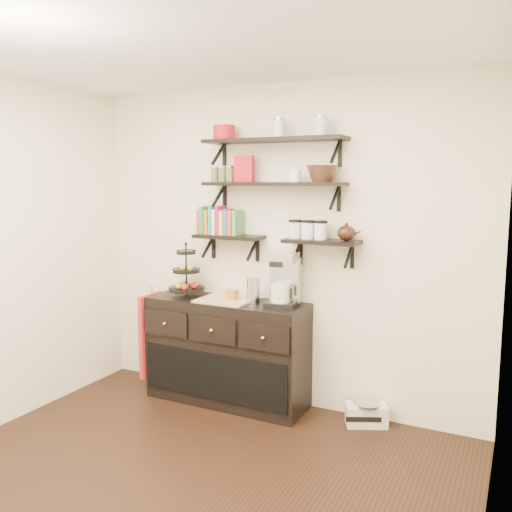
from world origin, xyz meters
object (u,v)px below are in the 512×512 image
object	(u,v)px
fruit_stand	(187,278)
radio	(367,414)
sideboard	(227,351)
coffee_maker	(283,280)

from	to	relation	value
fruit_stand	radio	world-z (taller)	fruit_stand
sideboard	fruit_stand	xyz separation A→B (m)	(-0.40, 0.00, 0.60)
sideboard	coffee_maker	world-z (taller)	coffee_maker
coffee_maker	radio	world-z (taller)	coffee_maker
fruit_stand	radio	distance (m)	1.88
sideboard	fruit_stand	bearing A→B (deg)	179.57
fruit_stand	coffee_maker	world-z (taller)	fruit_stand
fruit_stand	coffee_maker	bearing A→B (deg)	1.71
fruit_stand	radio	xyz separation A→B (m)	(1.62, 0.07, -0.96)
sideboard	coffee_maker	bearing A→B (deg)	3.39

